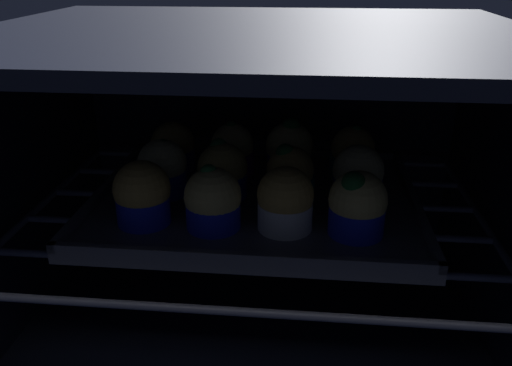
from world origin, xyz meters
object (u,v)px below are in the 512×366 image
object	(u,v)px
muffin_row0_col0	(142,195)
muffin_row2_col2	(289,150)
muffin_row0_col2	(285,201)
muffin_row1_col2	(290,176)
muffin_row1_col1	(223,172)
muffin_row2_col0	(173,148)
muffin_row2_col3	(352,154)
muffin_row0_col3	(357,205)
muffin_row1_col0	(163,169)
muffin_row2_col1	(232,151)
muffin_row1_col3	(358,176)
baking_tray	(256,201)
muffin_row0_col1	(213,201)

from	to	relation	value
muffin_row0_col0	muffin_row2_col2	xyz separation A→B (cm)	(15.36, 15.66, 0.15)
muffin_row0_col2	muffin_row1_col2	size ratio (longest dim) A/B	0.98
muffin_row1_col1	muffin_row2_col0	xyz separation A→B (cm)	(-8.07, 7.82, 0.01)
muffin_row2_col3	muffin_row0_col0	bearing A→B (deg)	-146.97
muffin_row0_col3	muffin_row0_col0	bearing A→B (deg)	179.24
muffin_row1_col0	muffin_row2_col1	world-z (taller)	muffin_row2_col1
muffin_row0_col2	muffin_row2_col3	xyz separation A→B (cm)	(8.13, 15.27, 0.01)
muffin_row1_col0	muffin_row1_col3	world-z (taller)	same
muffin_row2_col1	muffin_row2_col3	world-z (taller)	same
muffin_row2_col2	muffin_row2_col3	size ratio (longest dim) A/B	1.10
baking_tray	muffin_row1_col1	world-z (taller)	muffin_row1_col1
muffin_row0_col1	muffin_row2_col0	world-z (taller)	muffin_row0_col1
baking_tray	muffin_row2_col2	distance (cm)	9.57
baking_tray	muffin_row1_col3	distance (cm)	12.69
muffin_row1_col1	muffin_row0_col3	bearing A→B (deg)	-27.52
baking_tray	muffin_row1_col2	distance (cm)	5.49
muffin_row1_col0	muffin_row2_col2	distance (cm)	17.13
muffin_row1_col1	muffin_row1_col3	world-z (taller)	muffin_row1_col1
muffin_row0_col1	muffin_row1_col3	bearing A→B (deg)	27.32
baking_tray	muffin_row1_col0	world-z (taller)	muffin_row1_col0
baking_tray	muffin_row0_col2	xyz separation A→B (cm)	(3.89, -7.62, 3.71)
muffin_row0_col1	muffin_row0_col3	distance (cm)	15.27
muffin_row0_col2	baking_tray	bearing A→B (deg)	117.06
muffin_row1_col0	muffin_row2_col0	world-z (taller)	muffin_row1_col0
baking_tray	muffin_row0_col2	size ratio (longest dim) A/B	5.51
muffin_row0_col1	muffin_row1_col3	world-z (taller)	muffin_row0_col1
muffin_row2_col3	muffin_row1_col3	bearing A→B (deg)	-89.04
muffin_row1_col2	muffin_row2_col0	size ratio (longest dim) A/B	1.06
muffin_row1_col3	muffin_row2_col0	world-z (taller)	muffin_row1_col3
muffin_row0_col1	muffin_row2_col1	distance (cm)	15.72
muffin_row0_col2	muffin_row1_col3	bearing A→B (deg)	43.40
muffin_row0_col2	muffin_row2_col1	xyz separation A→B (cm)	(-7.84, 15.26, -0.06)
muffin_row0_col1	muffin_row1_col1	bearing A→B (deg)	91.74
muffin_row1_col3	muffin_row2_col2	xyz separation A→B (cm)	(-8.46, 7.72, 0.25)
muffin_row1_col3	muffin_row0_col3	bearing A→B (deg)	-94.99
muffin_row2_col2	muffin_row2_col3	world-z (taller)	muffin_row2_col2
muffin_row1_col2	muffin_row2_col2	xyz separation A→B (cm)	(-0.40, 8.21, 0.28)
muffin_row0_col0	muffin_row2_col3	world-z (taller)	same
muffin_row1_col3	muffin_row1_col1	bearing A→B (deg)	-179.41
muffin_row1_col1	muffin_row2_col2	bearing A→B (deg)	45.38
muffin_row0_col0	muffin_row1_col0	size ratio (longest dim) A/B	1.02
baking_tray	muffin_row2_col2	xyz separation A→B (cm)	(3.69, 7.90, 3.94)
muffin_row0_col2	muffin_row0_col3	bearing A→B (deg)	-3.38
muffin_row1_col2	muffin_row2_col2	world-z (taller)	muffin_row2_col2
muffin_row1_col0	muffin_row1_col1	bearing A→B (deg)	0.22
muffin_row0_col3	muffin_row1_col3	size ratio (longest dim) A/B	1.06
muffin_row2_col0	muffin_row2_col3	size ratio (longest dim) A/B	0.95
muffin_row1_col1	muffin_row2_col0	world-z (taller)	muffin_row1_col1
muffin_row0_col0	muffin_row1_col1	xyz separation A→B (cm)	(7.59, 7.78, -0.18)
muffin_row0_col1	muffin_row1_col0	bearing A→B (deg)	133.53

